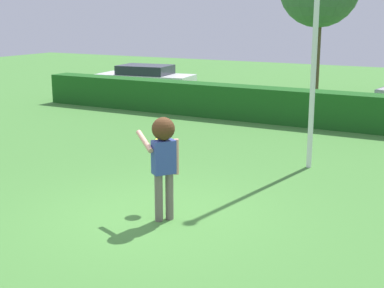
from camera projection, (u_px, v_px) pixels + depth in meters
ground_plane at (155, 217)px, 9.91m from camera, size 60.00×60.00×0.00m
person at (163, 153)px, 9.49m from camera, size 0.84×0.48×1.82m
frisbee at (163, 140)px, 10.20m from camera, size 0.28×0.28×0.04m
hedge_row at (312, 108)px, 17.67m from camera, size 20.78×0.90×1.11m
parked_car_white at (145, 78)px, 24.60m from camera, size 4.38×2.23×1.25m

